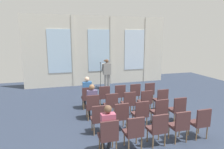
# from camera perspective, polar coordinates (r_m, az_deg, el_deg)

# --- Properties ---
(ground_plane) EXTENTS (16.91, 16.91, 0.00)m
(ground_plane) POSITION_cam_1_polar(r_m,az_deg,el_deg) (6.58, 8.95, -15.82)
(ground_plane) COLOR #2D384C
(rear_partition) EXTENTS (8.82, 0.14, 4.23)m
(rear_partition) POSITION_cam_1_polar(r_m,az_deg,el_deg) (12.11, -3.75, 6.96)
(rear_partition) COLOR beige
(rear_partition) RESTS_ON ground
(speaker) EXTENTS (0.51, 0.69, 1.74)m
(speaker) POSITION_cam_1_polar(r_m,az_deg,el_deg) (11.01, -1.52, 0.79)
(speaker) COLOR gray
(speaker) RESTS_ON ground
(mic_stand) EXTENTS (0.28, 0.28, 1.55)m
(mic_stand) POSITION_cam_1_polar(r_m,az_deg,el_deg) (11.27, -3.39, -2.50)
(mic_stand) COLOR black
(mic_stand) RESTS_ON ground
(chair_r0_c0) EXTENTS (0.46, 0.44, 0.94)m
(chair_r0_c0) POSITION_cam_1_polar(r_m,az_deg,el_deg) (8.13, -7.21, -6.42)
(chair_r0_c0) COLOR olive
(chair_r0_c0) RESTS_ON ground
(audience_r0_c0) EXTENTS (0.36, 0.39, 1.36)m
(audience_r0_c0) POSITION_cam_1_polar(r_m,az_deg,el_deg) (8.15, -7.34, -4.80)
(audience_r0_c0) COLOR #2D2D33
(audience_r0_c0) RESTS_ON ground
(chair_r0_c1) EXTENTS (0.46, 0.44, 0.94)m
(chair_r0_c1) POSITION_cam_1_polar(r_m,az_deg,el_deg) (8.26, -2.42, -6.07)
(chair_r0_c1) COLOR olive
(chair_r0_c1) RESTS_ON ground
(chair_r0_c2) EXTENTS (0.46, 0.44, 0.94)m
(chair_r0_c2) POSITION_cam_1_polar(r_m,az_deg,el_deg) (8.45, 2.20, -5.68)
(chair_r0_c2) COLOR olive
(chair_r0_c2) RESTS_ON ground
(chair_r0_c3) EXTENTS (0.46, 0.44, 0.94)m
(chair_r0_c3) POSITION_cam_1_polar(r_m,az_deg,el_deg) (8.68, 6.58, -5.28)
(chair_r0_c3) COLOR olive
(chair_r0_c3) RESTS_ON ground
(chair_r0_c4) EXTENTS (0.46, 0.44, 0.94)m
(chair_r0_c4) POSITION_cam_1_polar(r_m,az_deg,el_deg) (8.97, 10.70, -4.88)
(chair_r0_c4) COLOR olive
(chair_r0_c4) RESTS_ON ground
(chair_r1_c0) EXTENTS (0.46, 0.44, 0.94)m
(chair_r1_c0) POSITION_cam_1_polar(r_m,az_deg,el_deg) (7.10, -5.78, -9.01)
(chair_r1_c0) COLOR olive
(chair_r1_c0) RESTS_ON ground
(audience_r1_c0) EXTENTS (0.36, 0.39, 1.30)m
(audience_r1_c0) POSITION_cam_1_polar(r_m,az_deg,el_deg) (7.11, -5.94, -7.36)
(audience_r1_c0) COLOR #2D2D33
(audience_r1_c0) RESTS_ON ground
(chair_r1_c1) EXTENTS (0.46, 0.44, 0.94)m
(chair_r1_c1) POSITION_cam_1_polar(r_m,az_deg,el_deg) (7.25, -0.30, -8.53)
(chair_r1_c1) COLOR olive
(chair_r1_c1) RESTS_ON ground
(chair_r1_c2) EXTENTS (0.46, 0.44, 0.94)m
(chair_r1_c2) POSITION_cam_1_polar(r_m,az_deg,el_deg) (7.45, 4.90, -8.00)
(chair_r1_c2) COLOR olive
(chair_r1_c2) RESTS_ON ground
(chair_r1_c3) EXTENTS (0.46, 0.44, 0.94)m
(chair_r1_c3) POSITION_cam_1_polar(r_m,az_deg,el_deg) (7.72, 9.77, -7.45)
(chair_r1_c3) COLOR olive
(chair_r1_c3) RESTS_ON ground
(chair_r1_c4) EXTENTS (0.46, 0.44, 0.94)m
(chair_r1_c4) POSITION_cam_1_polar(r_m,az_deg,el_deg) (8.04, 14.27, -6.89)
(chair_r1_c4) COLOR olive
(chair_r1_c4) RESTS_ON ground
(chair_r2_c0) EXTENTS (0.46, 0.44, 0.94)m
(chair_r2_c0) POSITION_cam_1_polar(r_m,az_deg,el_deg) (6.09, -3.84, -12.45)
(chair_r2_c0) COLOR olive
(chair_r2_c0) RESTS_ON ground
(chair_r2_c1) EXTENTS (0.46, 0.44, 0.94)m
(chair_r2_c1) POSITION_cam_1_polar(r_m,az_deg,el_deg) (6.26, 2.53, -11.77)
(chair_r2_c1) COLOR olive
(chair_r2_c1) RESTS_ON ground
(chair_r2_c2) EXTENTS (0.46, 0.44, 0.94)m
(chair_r2_c2) POSITION_cam_1_polar(r_m,az_deg,el_deg) (6.50, 8.47, -10.99)
(chair_r2_c2) COLOR olive
(chair_r2_c2) RESTS_ON ground
(chair_r2_c3) EXTENTS (0.46, 0.44, 0.94)m
(chair_r2_c3) POSITION_cam_1_polar(r_m,az_deg,el_deg) (6.80, 13.90, -10.18)
(chair_r2_c3) COLOR olive
(chair_r2_c3) RESTS_ON ground
(chair_r2_c4) EXTENTS (0.46, 0.44, 0.94)m
(chair_r2_c4) POSITION_cam_1_polar(r_m,az_deg,el_deg) (7.16, 18.79, -9.37)
(chair_r2_c4) COLOR olive
(chair_r2_c4) RESTS_ON ground
(chair_r3_c0) EXTENTS (0.46, 0.44, 0.94)m
(chair_r3_c0) POSITION_cam_1_polar(r_m,az_deg,el_deg) (5.11, -1.05, -17.22)
(chair_r3_c0) COLOR olive
(chair_r3_c0) RESTS_ON ground
(audience_r3_c0) EXTENTS (0.36, 0.39, 1.29)m
(audience_r3_c0) POSITION_cam_1_polar(r_m,az_deg,el_deg) (5.10, -1.31, -14.97)
(audience_r3_c0) COLOR #2D2D33
(audience_r3_c0) RESTS_ON ground
(chair_r3_c1) EXTENTS (0.46, 0.44, 0.94)m
(chair_r3_c1) POSITION_cam_1_polar(r_m,az_deg,el_deg) (5.32, 6.51, -16.13)
(chair_r3_c1) COLOR olive
(chair_r3_c1) RESTS_ON ground
(chair_r3_c2) EXTENTS (0.46, 0.44, 0.94)m
(chair_r3_c2) POSITION_cam_1_polar(r_m,az_deg,el_deg) (5.60, 13.34, -14.91)
(chair_r3_c2) COLOR olive
(chair_r3_c2) RESTS_ON ground
(chair_r3_c3) EXTENTS (0.46, 0.44, 0.94)m
(chair_r3_c3) POSITION_cam_1_polar(r_m,az_deg,el_deg) (5.95, 19.36, -13.65)
(chair_r3_c3) COLOR olive
(chair_r3_c3) RESTS_ON ground
(chair_r3_c4) EXTENTS (0.46, 0.44, 0.94)m
(chair_r3_c4) POSITION_cam_1_polar(r_m,az_deg,el_deg) (6.36, 24.61, -12.42)
(chair_r3_c4) COLOR olive
(chair_r3_c4) RESTS_ON ground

